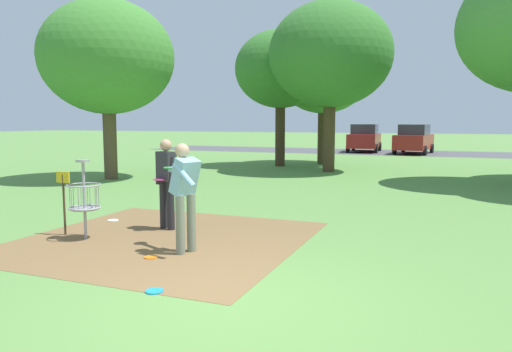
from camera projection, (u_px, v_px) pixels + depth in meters
ground_plane at (226, 302)px, 5.50m from camera, size 160.00×160.00×0.00m
dirt_tee_pad at (164, 239)px, 8.43m from camera, size 4.71×4.71×0.01m
disc_golf_basket at (82, 196)px, 8.42m from camera, size 0.98×0.58×1.39m
player_foreground_watching at (166, 179)px, 9.12m from camera, size 0.50×0.44×1.71m
player_throwing at (185, 190)px, 7.47m from camera, size 0.94×0.81×1.71m
frisbee_near_basket at (154, 291)px, 5.83m from camera, size 0.22×0.22×0.02m
frisbee_by_tee at (151, 257)px, 7.28m from camera, size 0.21×0.21×0.02m
frisbee_mid_grass at (113, 220)px, 9.98m from camera, size 0.23×0.23×0.02m
tree_mid_left at (330, 55)px, 19.16m from camera, size 4.90×4.90×6.76m
tree_mid_center at (323, 74)px, 22.75m from camera, size 4.40×4.40×6.15m
tree_mid_right at (107, 58)px, 16.74m from camera, size 4.61×4.61×6.20m
tree_far_left at (280, 70)px, 21.67m from camera, size 4.09×4.09×6.11m
parking_lot_strip at (410, 153)px, 31.29m from camera, size 36.00×6.00×0.01m
parked_car_leftmost at (365, 138)px, 32.41m from camera, size 2.10×4.27×1.84m
parked_car_center_left at (414, 139)px, 30.40m from camera, size 2.34×4.38×1.84m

